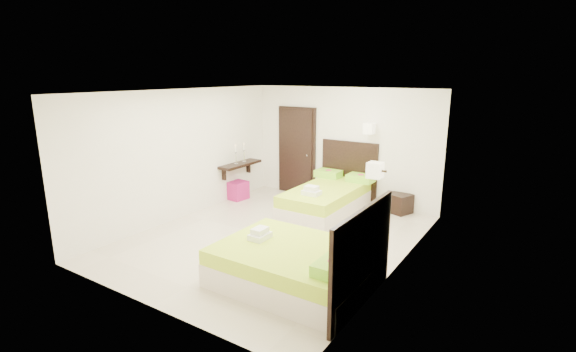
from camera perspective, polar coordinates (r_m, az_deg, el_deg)
The scene contains 7 objects.
floor at distance 7.64m, azimuth -1.87°, elevation -8.39°, with size 5.50×5.50×0.00m, color beige.
bed_single at distance 8.83m, azimuth 5.54°, elevation -3.00°, with size 1.36×2.26×1.86m.
bed_double at distance 5.92m, azimuth 1.47°, elevation -12.02°, with size 2.11×1.79×1.74m.
nightstand at distance 9.19m, azimuth 14.93°, elevation -3.60°, with size 0.47×0.41×0.41m, color black.
ottoman at distance 9.91m, azimuth -6.99°, elevation -1.93°, with size 0.42×0.42×0.42m, color #A01561.
door at distance 10.16m, azimuth 1.19°, elevation 3.41°, with size 1.02×0.15×2.14m.
console_shelf at distance 9.83m, azimuth -6.59°, elevation 1.58°, with size 0.35×1.20×0.78m.
Camera 1 is at (4.05, -5.80, 2.90)m, focal length 26.00 mm.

